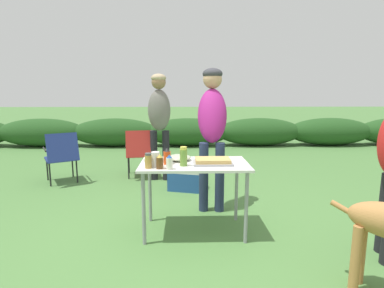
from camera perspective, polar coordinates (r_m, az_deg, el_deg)
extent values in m
plane|color=#4C7A3D|center=(3.31, 0.42, -16.19)|extent=(60.00, 60.00, 0.00)
ellipsoid|color=#234C1E|center=(9.18, -26.68, 1.96)|extent=(2.40, 0.90, 0.77)
ellipsoid|color=#234C1E|center=(8.52, -14.41, 2.17)|extent=(2.40, 0.90, 0.77)
ellipsoid|color=#234C1E|center=(8.31, -0.83, 2.29)|extent=(2.40, 0.90, 0.77)
ellipsoid|color=#234C1E|center=(8.57, 12.68, 2.28)|extent=(2.40, 0.90, 0.77)
ellipsoid|color=#234C1E|center=(9.27, 24.76, 2.17)|extent=(2.40, 0.90, 0.77)
cube|color=silver|center=(3.06, 0.43, -3.85)|extent=(1.10, 0.64, 0.02)
cylinder|color=gray|center=(2.94, -9.19, -12.12)|extent=(0.04, 0.04, 0.71)
cylinder|color=gray|center=(2.98, 10.29, -11.89)|extent=(0.04, 0.04, 0.71)
cylinder|color=gray|center=(3.45, -8.00, -8.81)|extent=(0.04, 0.04, 0.71)
cylinder|color=gray|center=(3.47, 8.46, -8.66)|extent=(0.04, 0.04, 0.71)
cube|color=#9E9EA3|center=(3.03, 3.95, -3.60)|extent=(0.39, 0.26, 0.02)
cube|color=tan|center=(3.02, 3.96, -3.08)|extent=(0.35, 0.23, 0.04)
cylinder|color=white|center=(3.12, -7.32, -3.05)|extent=(0.21, 0.21, 0.04)
ellipsoid|color=#ADBC99|center=(3.17, -2.48, -2.59)|extent=(0.25, 0.25, 0.06)
cylinder|color=white|center=(2.91, -6.98, -2.91)|extent=(0.08, 0.08, 0.15)
cylinder|color=silver|center=(2.80, -4.33, -3.73)|extent=(0.06, 0.06, 0.11)
cone|color=#194793|center=(2.79, -4.35, -2.33)|extent=(0.05, 0.05, 0.03)
cylinder|color=olive|center=(2.93, -1.63, -2.63)|extent=(0.07, 0.07, 0.16)
cylinder|color=#D1CC47|center=(2.91, -1.64, -0.80)|extent=(0.06, 0.06, 0.03)
cylinder|color=#B2893D|center=(2.87, -8.32, -3.37)|extent=(0.07, 0.07, 0.12)
cylinder|color=#4C4C4C|center=(2.85, -8.36, -1.94)|extent=(0.06, 0.06, 0.02)
cylinder|color=brown|center=(2.84, -6.17, -3.62)|extent=(0.07, 0.07, 0.11)
cone|color=gold|center=(2.82, -6.20, -2.26)|extent=(0.06, 0.06, 0.03)
cylinder|color=#CC4214|center=(3.00, -4.77, -2.63)|extent=(0.07, 0.07, 0.13)
cone|color=black|center=(2.99, -4.79, -1.06)|extent=(0.06, 0.06, 0.04)
cylinder|color=#232D4C|center=(3.69, 2.24, -6.33)|extent=(0.11, 0.11, 0.86)
cylinder|color=#232D4C|center=(3.69, 5.29, -6.35)|extent=(0.11, 0.11, 0.86)
ellipsoid|color=#931E70|center=(3.69, 3.87, 5.48)|extent=(0.39, 0.52, 0.74)
sphere|color=tan|center=(3.81, 3.92, 12.22)|extent=(0.24, 0.24, 0.24)
ellipsoid|color=#333338|center=(3.82, 3.93, 13.19)|extent=(0.25, 0.25, 0.14)
cylinder|color=black|center=(5.06, -7.25, -2.14)|extent=(0.12, 0.12, 0.83)
cylinder|color=black|center=(5.03, -4.97, -2.18)|extent=(0.12, 0.12, 0.83)
ellipsoid|color=slate|center=(4.95, -6.27, 6.41)|extent=(0.39, 0.30, 0.67)
sphere|color=#936B4C|center=(4.94, -6.37, 11.65)|extent=(0.23, 0.23, 0.23)
ellipsoid|color=tan|center=(4.95, -6.38, 12.39)|extent=(0.24, 0.24, 0.14)
cylinder|color=#B27A42|center=(2.73, 29.48, -17.34)|extent=(0.07, 0.07, 0.52)
cylinder|color=#B27A42|center=(2.59, 28.70, -18.78)|extent=(0.07, 0.07, 0.52)
cylinder|color=#B27A42|center=(2.56, 26.72, -10.87)|extent=(0.16, 0.15, 0.10)
cube|color=maroon|center=(5.35, -9.89, -1.91)|extent=(0.53, 0.53, 0.03)
cube|color=maroon|center=(5.04, -9.90, 0.02)|extent=(0.48, 0.23, 0.44)
cylinder|color=black|center=(5.20, -11.99, -4.52)|extent=(0.02, 0.02, 0.38)
cylinder|color=black|center=(5.21, -7.58, -4.37)|extent=(0.02, 0.02, 0.38)
cylinder|color=black|center=(5.59, -11.92, -3.53)|extent=(0.02, 0.02, 0.38)
cylinder|color=black|center=(5.60, -7.81, -3.40)|extent=(0.02, 0.02, 0.38)
cylinder|color=black|center=(5.32, -12.41, -0.14)|extent=(0.09, 0.41, 0.02)
cylinder|color=black|center=(5.33, -7.47, 0.01)|extent=(0.09, 0.41, 0.02)
cube|color=navy|center=(5.37, -23.68, -2.56)|extent=(0.63, 0.63, 0.03)
cube|color=navy|center=(5.05, -23.43, -0.61)|extent=(0.48, 0.37, 0.44)
cylinder|color=black|center=(5.19, -25.43, -5.28)|extent=(0.02, 0.02, 0.38)
cylinder|color=black|center=(5.24, -21.07, -4.85)|extent=(0.02, 0.02, 0.38)
cylinder|color=black|center=(5.58, -25.86, -4.32)|extent=(0.02, 0.02, 0.38)
cylinder|color=black|center=(5.63, -21.80, -3.94)|extent=(0.02, 0.02, 0.38)
cylinder|color=black|center=(5.31, -26.26, -0.94)|extent=(0.23, 0.37, 0.02)
cylinder|color=black|center=(5.37, -21.38, -0.51)|extent=(0.23, 0.37, 0.02)
cube|color=#234C93|center=(4.56, -1.24, -6.96)|extent=(0.55, 0.43, 0.28)
cube|color=silver|center=(4.52, -1.24, -4.89)|extent=(0.55, 0.43, 0.06)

